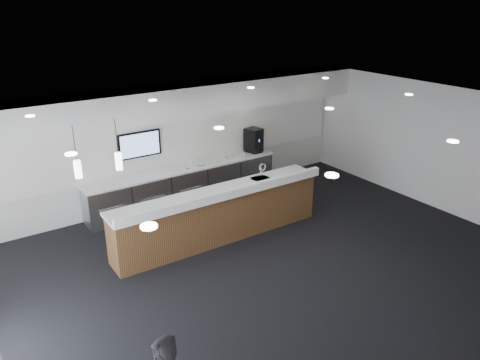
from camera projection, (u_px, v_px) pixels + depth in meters
ground at (274, 267)px, 9.10m from camera, size 10.00×10.00×0.00m
ceiling at (279, 116)px, 7.99m from camera, size 10.00×8.00×0.02m
back_wall at (176, 143)px, 11.61m from camera, size 10.00×0.02×3.00m
right_wall at (441, 149)px, 11.15m from camera, size 0.02×8.00×3.00m
soffit_bulkhead at (183, 100)px, 10.84m from camera, size 10.00×0.90×0.70m
alcove_panel at (177, 139)px, 11.55m from camera, size 9.80×0.06×1.40m
back_credenza at (185, 185)px, 11.72m from camera, size 5.06×0.66×0.95m
wall_tv at (139, 145)px, 10.96m from camera, size 1.05×0.08×0.62m
pendant_left at (131, 171)px, 7.62m from camera, size 0.12×0.12×0.30m
pendant_right at (89, 180)px, 7.26m from camera, size 0.12×0.12×0.30m
ceiling_can_lights at (279, 117)px, 8.00m from camera, size 7.00×5.00×0.02m
service_counter at (220, 214)px, 9.94m from camera, size 4.81×0.83×1.49m
coffee_machine at (254, 140)px, 12.59m from camera, size 0.45×0.53×0.64m
info_sign_left at (189, 164)px, 11.45m from camera, size 0.17×0.07×0.24m
info_sign_right at (202, 161)px, 11.61m from camera, size 0.20×0.03×0.26m
cup_0 at (243, 154)px, 12.37m from camera, size 0.09×0.09×0.09m
cup_1 at (239, 155)px, 12.29m from camera, size 0.13×0.13×0.09m
cup_2 at (235, 156)px, 12.22m from camera, size 0.12×0.12×0.09m
cup_3 at (230, 157)px, 12.15m from camera, size 0.12×0.12×0.09m
cup_4 at (225, 158)px, 12.07m from camera, size 0.13×0.13×0.09m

